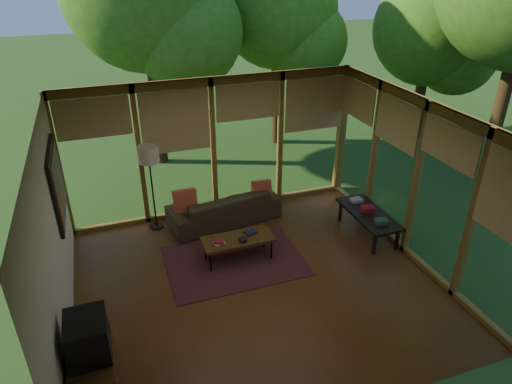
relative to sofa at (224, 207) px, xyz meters
name	(u,v)px	position (x,y,z in m)	size (l,w,h in m)	color
floor	(257,283)	(-0.04, -2.00, -0.31)	(5.50, 5.50, 0.00)	brown
ceiling	(257,120)	(-0.04, -2.00, 2.39)	(5.50, 5.50, 0.00)	silver
wall_left	(54,245)	(-2.79, -2.00, 1.04)	(0.04, 5.00, 2.70)	silver
wall_front	(341,327)	(-0.04, -4.50, 1.04)	(5.50, 0.04, 2.70)	silver
window_wall_back	(213,148)	(-0.04, 0.50, 1.04)	(5.50, 0.12, 2.70)	olive
window_wall_right	(416,181)	(2.71, -2.00, 1.04)	(0.12, 5.00, 2.70)	olive
exterior_lawn	(393,100)	(7.96, 6.00, -0.32)	(40.00, 40.00, 0.00)	#2C521E
tree_ne	(278,9)	(2.53, 3.70, 3.12)	(2.93, 2.93, 4.91)	#392A15
tree_far	(431,28)	(6.36, 2.69, 2.63)	(2.94, 2.94, 4.42)	#392A15
rug	(235,261)	(-0.20, -1.32, -0.30)	(2.28, 1.61, 0.01)	maroon
sofa	(224,207)	(0.00, 0.00, 0.00)	(2.11, 0.82, 0.62)	#3C311E
pillow_left	(185,201)	(-0.75, -0.05, 0.29)	(0.43, 0.14, 0.43)	#9B1E0E
pillow_right	(262,190)	(0.75, -0.05, 0.26)	(0.38, 0.13, 0.38)	#9B1E0E
ct_book_lower	(219,243)	(-0.47, -1.34, 0.13)	(0.18, 0.13, 0.03)	#A9A599
ct_book_upper	(218,241)	(-0.47, -1.34, 0.16)	(0.16, 0.12, 0.03)	maroon
ct_book_side	(251,232)	(0.13, -1.21, 0.13)	(0.21, 0.16, 0.03)	#161E32
ct_bowl	(243,239)	(-0.07, -1.39, 0.15)	(0.16, 0.16, 0.07)	black
media_cabinet	(94,372)	(-2.51, -3.25, -0.01)	(0.50, 1.00, 0.60)	#513616
television	(87,337)	(-2.49, -3.25, 0.54)	(0.45, 0.55, 0.50)	black
console_book_a	(381,222)	(2.36, -1.73, 0.19)	(0.22, 0.16, 0.08)	#2F5242
console_book_b	(368,209)	(2.36, -1.28, 0.20)	(0.22, 0.16, 0.10)	maroon
console_book_c	(356,200)	(2.36, -0.88, 0.18)	(0.21, 0.16, 0.06)	#A9A599
floor_lamp	(149,159)	(-1.28, 0.22, 1.10)	(0.36, 0.36, 1.65)	black
coffee_table	(238,240)	(-0.12, -1.29, 0.08)	(1.20, 0.50, 0.43)	#513616
side_console	(369,215)	(2.36, -1.33, 0.10)	(0.60, 1.40, 0.46)	black
wall_painting	(57,184)	(-2.75, -0.60, 1.24)	(0.06, 1.35, 1.15)	black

